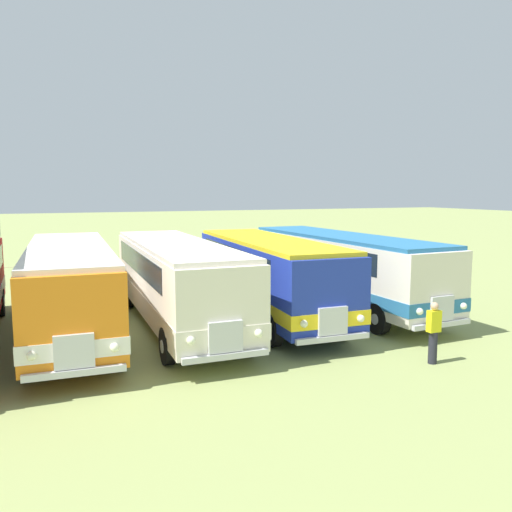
% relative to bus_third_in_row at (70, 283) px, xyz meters
% --- Properties ---
extents(ground_plane, '(200.00, 200.00, 0.00)m').
position_rel_bus_third_in_row_xyz_m(ground_plane, '(1.74, -0.09, -1.76)').
color(ground_plane, '#8C9956').
extents(bus_third_in_row, '(3.00, 11.25, 2.99)m').
position_rel_bus_third_in_row_xyz_m(bus_third_in_row, '(0.00, 0.00, 0.00)').
color(bus_third_in_row, orange).
rests_on(bus_third_in_row, ground).
extents(bus_fourth_in_row, '(2.78, 11.19, 2.99)m').
position_rel_bus_third_in_row_xyz_m(bus_fourth_in_row, '(3.48, -0.21, -0.00)').
color(bus_fourth_in_row, silver).
rests_on(bus_fourth_in_row, ground).
extents(bus_fifth_in_row, '(3.06, 10.47, 2.99)m').
position_rel_bus_third_in_row_xyz_m(bus_fifth_in_row, '(6.97, -0.26, -0.00)').
color(bus_fifth_in_row, '#1E339E').
rests_on(bus_fifth_in_row, ground).
extents(bus_sixth_in_row, '(2.94, 11.32, 2.99)m').
position_rel_bus_third_in_row_xyz_m(bus_sixth_in_row, '(10.45, 0.20, 0.00)').
color(bus_sixth_in_row, silver).
rests_on(bus_sixth_in_row, ground).
extents(marshal_person, '(0.36, 0.24, 1.73)m').
position_rel_bus_third_in_row_xyz_m(marshal_person, '(9.05, -6.87, -0.87)').
color(marshal_person, '#23232D').
rests_on(marshal_person, ground).
extents(rope_fence_line, '(23.50, 0.08, 1.05)m').
position_rel_bus_third_in_row_xyz_m(rope_fence_line, '(1.74, 10.76, -1.08)').
color(rope_fence_line, '#8C704C').
rests_on(rope_fence_line, ground).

